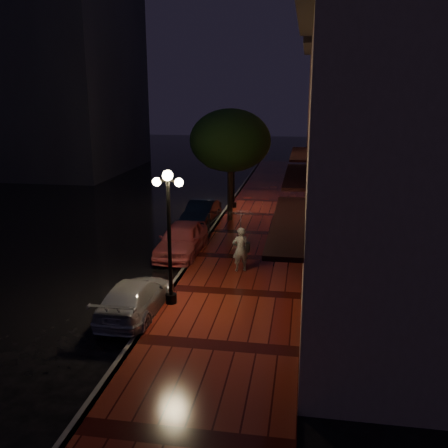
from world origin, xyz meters
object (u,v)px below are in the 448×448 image
Objects in this scene: silver_car at (135,297)px; parking_meter at (209,223)px; pink_car at (182,239)px; woman_with_umbrella at (241,231)px; streetlamp_near at (169,230)px; streetlamp_far at (234,166)px; navy_car at (201,213)px; street_tree at (230,142)px.

parking_meter is (0.75, 8.19, 0.28)m from silver_car.
silver_car is at bearing -89.30° from pink_car.
woman_with_umbrella is at bearing -33.76° from pink_car.
streetlamp_near is 1.00× the size of streetlamp_far.
navy_car is at bearing 107.05° from parking_meter.
street_tree is (0.26, -3.01, 1.64)m from streetlamp_far.
woman_with_umbrella is at bearing -78.51° from street_tree.
street_tree is 3.94m from navy_car.
pink_car is 3.59× the size of parking_meter.
parking_meter is (0.97, -2.86, 0.22)m from navy_car.
street_tree reaches higher than parking_meter.
streetlamp_far reaches higher than parking_meter.
streetlamp_near is 1.13× the size of navy_car.
street_tree is (0.26, 10.99, 1.64)m from streetlamp_near.
street_tree is at bearing 78.83° from pink_car.
navy_car is 3.29× the size of parking_meter.
street_tree is 6.86m from pink_car.
pink_car is 5.10m from navy_car.
pink_car reaches higher than navy_car.
woman_with_umbrella is at bearing -63.99° from navy_car.
pink_car is (-0.95, -8.76, -1.89)m from streetlamp_far.
woman_with_umbrella is 2.05× the size of parking_meter.
parking_meter is at bearing -91.76° from streetlamp_far.
silver_car is at bearing -97.00° from parking_meter.
pink_car is (-1.21, -5.75, -3.54)m from street_tree.
streetlamp_near is 14.00m from streetlamp_far.
street_tree reaches higher than woman_with_umbrella.
woman_with_umbrella is at bearing -80.35° from streetlamp_far.
silver_car is (-0.95, -0.71, -2.03)m from streetlamp_near.
streetlamp_near is at bearing -90.23° from parking_meter.
street_tree reaches higher than streetlamp_far.
streetlamp_far is at bearing 75.13° from navy_car.
woman_with_umbrella is (2.76, -1.90, 1.02)m from pink_car.
parking_meter reaches higher than navy_car.
woman_with_umbrella reaches higher than parking_meter.
parking_meter is at bearing 91.53° from streetlamp_near.
streetlamp_far is at bearing 86.48° from parking_meter.
woman_with_umbrella is at bearing 61.57° from streetlamp_near.
pink_car reaches higher than silver_car.
navy_car is 7.68m from woman_with_umbrella.
streetlamp_near is 10.59m from navy_car.
navy_car is (-0.22, 5.09, -0.08)m from pink_car.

